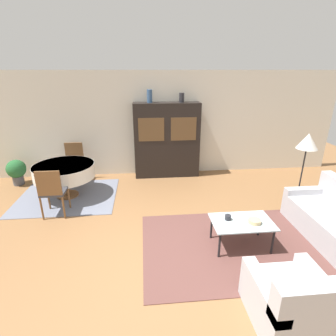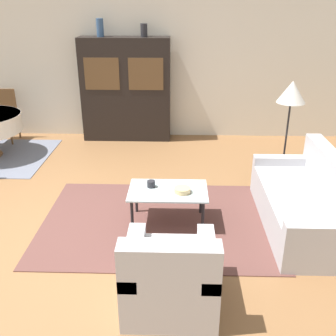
# 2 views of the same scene
# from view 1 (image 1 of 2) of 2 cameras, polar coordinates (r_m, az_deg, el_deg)

# --- Properties ---
(ground_plane) EXTENTS (14.00, 14.00, 0.00)m
(ground_plane) POSITION_cam_1_polar(r_m,az_deg,el_deg) (4.23, -0.92, -19.15)
(ground_plane) COLOR brown
(wall_back) EXTENTS (10.00, 0.06, 2.70)m
(wall_back) POSITION_cam_1_polar(r_m,az_deg,el_deg) (7.01, -3.44, 9.44)
(wall_back) COLOR beige
(wall_back) RESTS_ON ground_plane
(area_rug) EXTENTS (2.91, 2.07, 0.01)m
(area_rug) POSITION_cam_1_polar(r_m,az_deg,el_deg) (4.60, 13.77, -16.03)
(area_rug) COLOR brown
(area_rug) RESTS_ON ground_plane
(dining_rug) EXTENTS (2.14, 1.80, 0.01)m
(dining_rug) POSITION_cam_1_polar(r_m,az_deg,el_deg) (6.40, -20.93, -5.79)
(dining_rug) COLOR slate
(dining_rug) RESTS_ON ground_plane
(armchair) EXTENTS (0.83, 0.89, 0.85)m
(armchair) POSITION_cam_1_polar(r_m,az_deg,el_deg) (3.50, 25.60, -24.98)
(armchair) COLOR #B2B2B7
(armchair) RESTS_ON ground_plane
(coffee_table) EXTENTS (0.96, 0.61, 0.45)m
(coffee_table) POSITION_cam_1_polar(r_m,az_deg,el_deg) (4.40, 15.79, -11.62)
(coffee_table) COLOR black
(coffee_table) RESTS_ON area_rug
(display_cabinet) EXTENTS (1.69, 0.41, 1.94)m
(display_cabinet) POSITION_cam_1_polar(r_m,az_deg,el_deg) (6.87, -0.26, 6.01)
(display_cabinet) COLOR black
(display_cabinet) RESTS_ON ground_plane
(dining_table) EXTENTS (1.31, 1.31, 0.75)m
(dining_table) POSITION_cam_1_polar(r_m,az_deg,el_deg) (6.21, -21.64, -0.65)
(dining_table) COLOR brown
(dining_table) RESTS_ON dining_rug
(dining_chair_near) EXTENTS (0.44, 0.44, 0.98)m
(dining_chair_near) POSITION_cam_1_polar(r_m,az_deg,el_deg) (5.45, -23.94, -4.36)
(dining_chair_near) COLOR brown
(dining_chair_near) RESTS_ON dining_rug
(dining_chair_far) EXTENTS (0.44, 0.44, 0.98)m
(dining_chair_far) POSITION_cam_1_polar(r_m,az_deg,el_deg) (7.02, -19.78, 1.63)
(dining_chair_far) COLOR brown
(dining_chair_far) RESTS_ON dining_rug
(floor_lamp) EXTENTS (0.41, 0.41, 1.54)m
(floor_lamp) POSITION_cam_1_polar(r_m,az_deg,el_deg) (5.87, 28.06, 4.60)
(floor_lamp) COLOR black
(floor_lamp) RESTS_ON ground_plane
(cup) EXTENTS (0.10, 0.10, 0.08)m
(cup) POSITION_cam_1_polar(r_m,az_deg,el_deg) (4.35, 12.91, -10.43)
(cup) COLOR #232328
(cup) RESTS_ON coffee_table
(bowl) EXTENTS (0.20, 0.20, 0.06)m
(bowl) POSITION_cam_1_polar(r_m,az_deg,el_deg) (4.38, 18.32, -10.93)
(bowl) COLOR tan
(bowl) RESTS_ON coffee_table
(vase_tall) EXTENTS (0.13, 0.13, 0.31)m
(vase_tall) POSITION_cam_1_polar(r_m,az_deg,el_deg) (6.65, -4.03, 15.34)
(vase_tall) COLOR #33517A
(vase_tall) RESTS_ON display_cabinet
(vase_short) EXTENTS (0.12, 0.12, 0.23)m
(vase_short) POSITION_cam_1_polar(r_m,az_deg,el_deg) (6.72, 2.99, 15.05)
(vase_short) COLOR #232328
(vase_short) RESTS_ON display_cabinet
(potted_plant) EXTENTS (0.45, 0.45, 0.64)m
(potted_plant) POSITION_cam_1_polar(r_m,az_deg,el_deg) (7.46, -30.10, -0.45)
(potted_plant) COLOR #4C4C51
(potted_plant) RESTS_ON ground_plane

